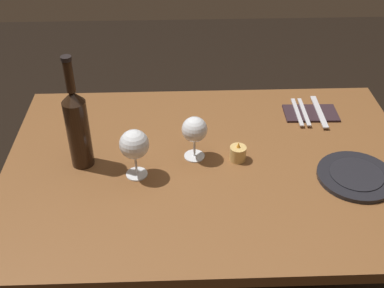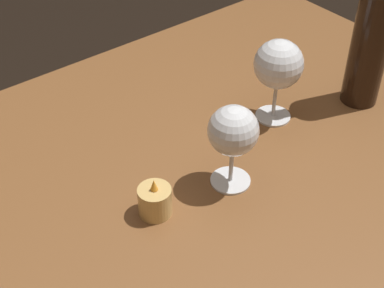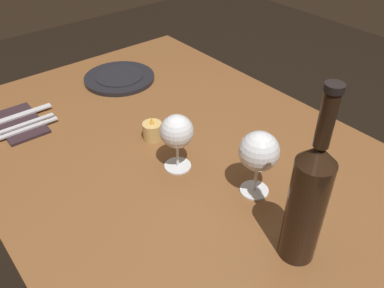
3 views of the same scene
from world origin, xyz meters
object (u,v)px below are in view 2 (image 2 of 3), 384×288
wine_glass_left (278,66)px  wine_glass_right (233,132)px  wine_bottle (372,35)px  votive_candle (155,202)px

wine_glass_left → wine_glass_right: size_ratio=1.09×
wine_glass_left → wine_bottle: size_ratio=0.43×
wine_glass_right → wine_bottle: size_ratio=0.40×
wine_glass_left → votive_candle: (0.32, 0.06, -0.09)m
wine_glass_right → votive_candle: (0.14, -0.02, -0.08)m
wine_bottle → wine_glass_left: bearing=-20.2°
wine_glass_left → votive_candle: wine_glass_left is taller
wine_bottle → votive_candle: bearing=0.0°
wine_glass_right → wine_bottle: 0.35m
wine_glass_left → wine_glass_right: bearing=24.8°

